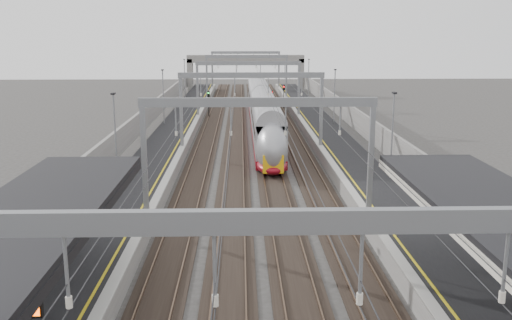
{
  "coord_description": "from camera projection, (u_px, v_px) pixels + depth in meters",
  "views": [
    {
      "loc": [
        -0.95,
        -8.86,
        11.06
      ],
      "look_at": [
        0.0,
        26.59,
        3.1
      ],
      "focal_mm": 40.0,
      "sensor_mm": 36.0,
      "label": 1
    }
  ],
  "objects": [
    {
      "name": "overbridge",
      "position": [
        246.0,
        64.0,
        107.46
      ],
      "size": [
        22.0,
        2.2,
        6.9
      ],
      "color": "slate",
      "rests_on": "ground"
    },
    {
      "name": "wall_right",
      "position": [
        367.0,
        133.0,
        54.92
      ],
      "size": [
        0.3,
        120.0,
        3.2
      ],
      "primitive_type": "cube",
      "color": "slate",
      "rests_on": "ground"
    },
    {
      "name": "platform_right",
      "position": [
        334.0,
        144.0,
        55.08
      ],
      "size": [
        4.0,
        120.0,
        1.0
      ],
      "primitive_type": "cube",
      "color": "black",
      "rests_on": "ground"
    },
    {
      "name": "overhead_line",
      "position": [
        250.0,
        80.0,
        60.09
      ],
      "size": [
        13.0,
        140.0,
        6.6
      ],
      "color": "gray",
      "rests_on": "platform_left"
    },
    {
      "name": "wall_left",
      "position": [
        134.0,
        134.0,
        54.34
      ],
      "size": [
        0.3,
        120.0,
        3.2
      ],
      "primitive_type": "cube",
      "color": "slate",
      "rests_on": "ground"
    },
    {
      "name": "signal_red_near",
      "position": [
        272.0,
        98.0,
        76.21
      ],
      "size": [
        0.32,
        0.32,
        3.48
      ],
      "color": "black",
      "rests_on": "ground"
    },
    {
      "name": "tracks",
      "position": [
        251.0,
        149.0,
        54.97
      ],
      "size": [
        11.4,
        140.0,
        0.2
      ],
      "color": "black",
      "rests_on": "ground"
    },
    {
      "name": "signal_green",
      "position": [
        209.0,
        99.0,
        75.19
      ],
      "size": [
        0.32,
        0.32,
        3.48
      ],
      "color": "black",
      "rests_on": "ground"
    },
    {
      "name": "train",
      "position": [
        263.0,
        115.0,
        64.29
      ],
      "size": [
        2.55,
        46.51,
        4.04
      ],
      "color": "maroon",
      "rests_on": "ground"
    },
    {
      "name": "platform_left",
      "position": [
        168.0,
        145.0,
        54.66
      ],
      "size": [
        4.0,
        120.0,
        1.0
      ],
      "primitive_type": "cube",
      "color": "black",
      "rests_on": "ground"
    },
    {
      "name": "signal_red_far",
      "position": [
        284.0,
        92.0,
        83.86
      ],
      "size": [
        0.32,
        0.32,
        3.48
      ],
      "color": "black",
      "rests_on": "ground"
    }
  ]
}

